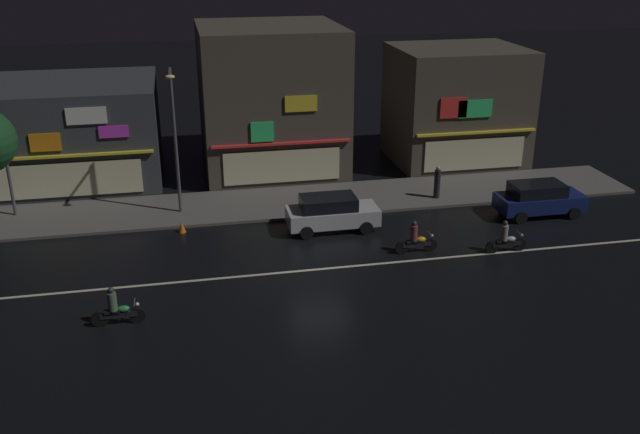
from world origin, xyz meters
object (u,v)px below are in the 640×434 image
at_px(motorcycle_following, 116,309).
at_px(motorcycle_opposite_lane, 506,239).
at_px(parked_car_trailing, 539,198).
at_px(streetlamp_mid, 174,130).
at_px(motorcycle_lead, 416,239).
at_px(pedestrian_on_sidewalk, 437,183).
at_px(parked_car_near_kerb, 331,212).
at_px(traffic_cone, 182,227).

xyz_separation_m(motorcycle_following, motorcycle_opposite_lane, (16.37, 2.93, 0.00)).
bearing_deg(motorcycle_following, parked_car_trailing, -154.82).
relative_size(streetlamp_mid, motorcycle_lead, 3.78).
distance_m(pedestrian_on_sidewalk, parked_car_trailing, 5.18).
bearing_deg(motorcycle_lead, streetlamp_mid, 149.68).
xyz_separation_m(pedestrian_on_sidewalk, motorcycle_lead, (-3.24, -6.05, -0.32)).
bearing_deg(pedestrian_on_sidewalk, motorcycle_following, 29.47).
bearing_deg(parked_car_trailing, motorcycle_lead, 22.23).
bearing_deg(parked_car_near_kerb, traffic_cone, 171.23).
height_order(pedestrian_on_sidewalk, motorcycle_opposite_lane, pedestrian_on_sidewalk).
height_order(streetlamp_mid, parked_car_near_kerb, streetlamp_mid).
height_order(motorcycle_lead, motorcycle_opposite_lane, same).
height_order(parked_car_near_kerb, motorcycle_opposite_lane, parked_car_near_kerb).
xyz_separation_m(streetlamp_mid, parked_car_trailing, (17.49, -3.49, -3.50)).
bearing_deg(pedestrian_on_sidewalk, traffic_cone, 4.84).
xyz_separation_m(parked_car_near_kerb, parked_car_trailing, (10.52, -0.26, 0.00)).
distance_m(streetlamp_mid, parked_car_trailing, 18.18).
distance_m(parked_car_near_kerb, parked_car_trailing, 10.52).
xyz_separation_m(motorcycle_lead, traffic_cone, (-10.03, 4.39, -0.36)).
distance_m(motorcycle_following, traffic_cone, 8.45).
relative_size(parked_car_near_kerb, parked_car_trailing, 1.00).
height_order(motorcycle_lead, traffic_cone, motorcycle_lead).
distance_m(pedestrian_on_sidewalk, motorcycle_opposite_lane, 6.85).
relative_size(pedestrian_on_sidewalk, motorcycle_following, 0.91).
distance_m(parked_car_trailing, motorcycle_lead, 8.07).
height_order(streetlamp_mid, motorcycle_lead, streetlamp_mid).
height_order(streetlamp_mid, traffic_cone, streetlamp_mid).
height_order(parked_car_near_kerb, motorcycle_lead, parked_car_near_kerb).
bearing_deg(motorcycle_opposite_lane, motorcycle_lead, 160.72).
bearing_deg(parked_car_trailing, motorcycle_opposite_lane, 46.81).
xyz_separation_m(parked_car_trailing, motorcycle_following, (-19.95, -6.74, -0.24)).
xyz_separation_m(motorcycle_opposite_lane, traffic_cone, (-13.91, 5.15, -0.36)).
relative_size(parked_car_trailing, motorcycle_following, 2.26).
bearing_deg(motorcycle_lead, parked_car_near_kerb, 135.46).
xyz_separation_m(streetlamp_mid, parked_car_near_kerb, (6.98, -3.23, -3.50)).
xyz_separation_m(streetlamp_mid, pedestrian_on_sidewalk, (13.27, -0.49, -3.42)).
distance_m(parked_car_near_kerb, motorcycle_opposite_lane, 8.05).
distance_m(parked_car_trailing, motorcycle_opposite_lane, 5.23).
distance_m(pedestrian_on_sidewalk, parked_car_near_kerb, 6.86).
height_order(streetlamp_mid, pedestrian_on_sidewalk, streetlamp_mid).
bearing_deg(traffic_cone, parked_car_near_kerb, -8.77).
distance_m(streetlamp_mid, traffic_cone, 4.63).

